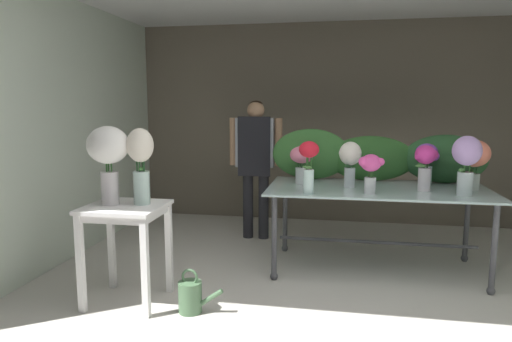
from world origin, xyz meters
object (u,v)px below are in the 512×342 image
Objects in this scene: vase_fuchsia_snapdragons at (370,169)px; vase_crimson_stock at (309,162)px; watering_can at (191,296)px; display_table_glass at (377,199)px; vase_magenta_tulips at (425,164)px; vase_white_roses_tall at (108,153)px; vase_rosy_ranunculus at (302,160)px; side_table_white at (126,221)px; vase_cream_lisianthus_tall at (140,160)px; vase_coral_peonies at (474,157)px; vase_lilac_carnations at (466,159)px; florist at (256,154)px; vase_violet_lilies at (427,160)px; vase_ivory_dahlias at (350,159)px.

vase_fuchsia_snapdragons is 0.54m from vase_crimson_stock.
vase_crimson_stock is 1.48m from watering_can.
vase_magenta_tulips is (0.40, -0.08, 0.35)m from display_table_glass.
vase_magenta_tulips is at bearing 21.58° from vase_white_roses_tall.
vase_magenta_tulips is at bearing -9.24° from vase_rosy_ranunculus.
vase_cream_lisianthus_tall reaches higher than side_table_white.
vase_coral_peonies is 0.46m from vase_magenta_tulips.
vase_rosy_ranunculus is (-1.43, 0.35, -0.08)m from vase_lilac_carnations.
vase_cream_lisianthus_tall is at bearing -107.04° from florist.
vase_lilac_carnations is at bearing 17.17° from side_table_white.
side_table_white is at bearing -153.94° from vase_crimson_stock.
vase_white_roses_tall is at bearing -179.99° from side_table_white.
vase_white_roses_tall is at bearing -139.89° from vase_rosy_ranunculus.
florist is at bearing 86.21° from watering_can.
vase_lilac_carnations is 2.95m from vase_white_roses_tall.
florist is 1.43m from vase_crimson_stock.
watering_can is (0.68, -0.10, -1.08)m from vase_white_roses_tall.
vase_white_roses_tall reaches higher than vase_lilac_carnations.
vase_coral_peonies is 0.89× the size of vase_lilac_carnations.
vase_magenta_tulips reaches higher than vase_violet_lilies.
vase_fuchsia_snapdragons is (1.23, -1.16, 0.01)m from florist.
side_table_white reaches higher than watering_can.
display_table_glass is 0.46m from vase_fuchsia_snapdragons.
vase_lilac_carnations is 1.46× the size of watering_can.
vase_cream_lisianthus_tall reaches higher than vase_ivory_dahlias.
vase_lilac_carnations is 1.39× the size of vase_rosy_ranunculus.
vase_lilac_carnations is 0.99m from vase_ivory_dahlias.
vase_violet_lilies is at bearing 41.84° from vase_fuchsia_snapdragons.
vase_crimson_stock is 1.66m from vase_white_roses_tall.
vase_magenta_tulips is at bearing -164.89° from vase_coral_peonies.
vase_lilac_carnations is 2.71m from vase_cream_lisianthus_tall.
side_table_white is 2.10m from vase_fuchsia_snapdragons.
vase_white_roses_tall reaches higher than side_table_white.
vase_fuchsia_snapdragons is 0.85× the size of vase_violet_lilies.
watering_can is (-0.13, -2.02, -0.88)m from florist.
vase_violet_lilies is 1.19m from vase_rosy_ranunculus.
vase_ivory_dahlias is at bearing 44.35° from watering_can.
vase_violet_lilies is (0.55, 0.50, 0.03)m from vase_fuchsia_snapdragons.
vase_coral_peonies reaches higher than vase_fuchsia_snapdragons.
vase_violet_lilies is at bearing 3.96° from vase_rosy_ranunculus.
vase_lilac_carnations is at bearing -28.36° from florist.
vase_lilac_carnations is at bearing 16.78° from vase_cream_lisianthus_tall.
vase_violet_lilies reaches higher than side_table_white.
vase_magenta_tulips is (2.41, 1.00, 0.38)m from side_table_white.
vase_rosy_ranunculus is at bearing 166.34° from vase_lilac_carnations.
vase_coral_peonies reaches higher than vase_rosy_ranunculus.
display_table_glass is 0.54m from vase_magenta_tulips.
vase_white_roses_tall is (-2.97, -1.12, 0.10)m from vase_coral_peonies.
vase_violet_lilies reaches higher than vase_rosy_ranunculus.
vase_coral_peonies is 1.11× the size of vase_magenta_tulips.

